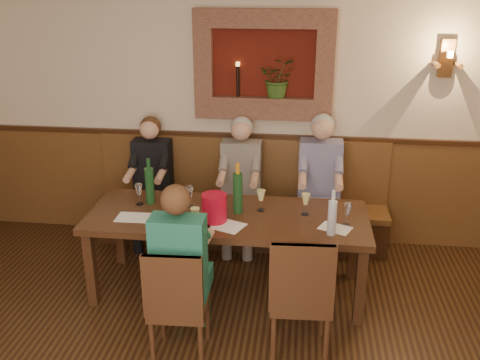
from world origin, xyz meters
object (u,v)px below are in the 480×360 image
at_px(dining_table, 228,222).
at_px(bench, 241,214).
at_px(chair_near_left, 180,324).
at_px(wine_bottle_green_a, 238,192).
at_px(person_chair_front, 183,280).
at_px(person_bench_mid, 240,196).
at_px(water_bottle, 332,217).
at_px(chair_near_right, 299,318).
at_px(spittoon_bucket, 214,208).
at_px(wine_bottle_green_b, 150,185).
at_px(person_bench_right, 319,198).
at_px(person_bench_left, 152,193).

bearing_deg(dining_table, bench, 90.00).
height_order(dining_table, bench, bench).
bearing_deg(chair_near_left, wine_bottle_green_a, 70.02).
xyz_separation_m(dining_table, person_chair_front, (-0.23, -0.78, -0.12)).
xyz_separation_m(person_bench_mid, water_bottle, (0.86, -1.12, 0.34)).
xyz_separation_m(chair_near_right, water_bottle, (0.22, 0.50, 0.61)).
height_order(dining_table, spittoon_bucket, spittoon_bucket).
bearing_deg(wine_bottle_green_b, bench, 47.42).
relative_size(bench, person_bench_right, 2.10).
bearing_deg(person_bench_mid, person_bench_left, 179.94).
height_order(person_chair_front, water_bottle, person_chair_front).
distance_m(dining_table, person_bench_right, 1.16).
bearing_deg(wine_bottle_green_a, person_bench_right, 47.76).
distance_m(bench, person_bench_left, 0.95).
bearing_deg(wine_bottle_green_a, bench, 95.14).
height_order(dining_table, chair_near_right, chair_near_right).
xyz_separation_m(bench, spittoon_bucket, (-0.09, -1.09, 0.54)).
xyz_separation_m(bench, person_bench_mid, (0.01, -0.10, 0.24)).
bearing_deg(person_bench_left, wine_bottle_green_b, -74.02).
relative_size(bench, person_bench_left, 2.23).
height_order(dining_table, person_bench_left, person_bench_left).
relative_size(person_bench_mid, wine_bottle_green_a, 3.07).
relative_size(person_bench_right, water_bottle, 3.81).
xyz_separation_m(person_bench_left, wine_bottle_green_b, (0.20, -0.68, 0.37)).
bearing_deg(wine_bottle_green_b, chair_near_right, -34.18).
xyz_separation_m(chair_near_left, person_chair_front, (-0.00, 0.14, 0.29)).
bearing_deg(bench, spittoon_bucket, -94.73).
relative_size(chair_near_right, water_bottle, 2.66).
height_order(chair_near_right, spittoon_bucket, chair_near_right).
relative_size(person_bench_left, person_chair_front, 1.00).
bearing_deg(chair_near_right, chair_near_left, -173.25).
xyz_separation_m(person_bench_mid, person_chair_front, (-0.23, -1.62, -0.01)).
xyz_separation_m(chair_near_right, person_bench_mid, (-0.64, 1.61, 0.28)).
relative_size(chair_near_left, chair_near_right, 0.93).
bearing_deg(person_bench_right, water_bottle, -86.25).
relative_size(chair_near_right, person_chair_front, 0.74).
bearing_deg(dining_table, water_bottle, -17.81).
bearing_deg(bench, chair_near_left, -96.85).
bearing_deg(water_bottle, person_bench_mid, 127.62).
bearing_deg(chair_near_right, dining_table, 126.84).
relative_size(person_bench_left, water_bottle, 3.60).
xyz_separation_m(dining_table, water_bottle, (0.87, -0.28, 0.23)).
bearing_deg(person_bench_mid, bench, 93.38).
relative_size(bench, chair_near_right, 3.01).
distance_m(dining_table, water_bottle, 0.94).
bearing_deg(person_bench_right, chair_near_left, -120.04).
bearing_deg(chair_near_left, spittoon_bucket, 77.57).
bearing_deg(person_chair_front, spittoon_bucket, 77.94).
height_order(chair_near_right, person_bench_mid, person_bench_mid).
height_order(spittoon_bucket, wine_bottle_green_b, wine_bottle_green_b).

